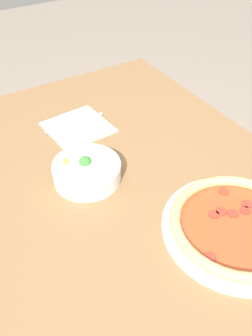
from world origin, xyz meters
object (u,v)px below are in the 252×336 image
bowl (87,170)px  knife (77,122)px  fork (82,130)px  pizza (237,226)px

bowl → knife: (0.25, -0.09, -0.03)m
fork → knife: (0.05, -0.01, -0.00)m
fork → knife: 0.05m
pizza → fork: 0.56m
pizza → bowl: size_ratio=1.91×
knife → fork: bearing=80.7°
bowl → fork: bowl is taller
pizza → fork: size_ratio=1.90×
pizza → knife: 0.60m
pizza → knife: pizza is taller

